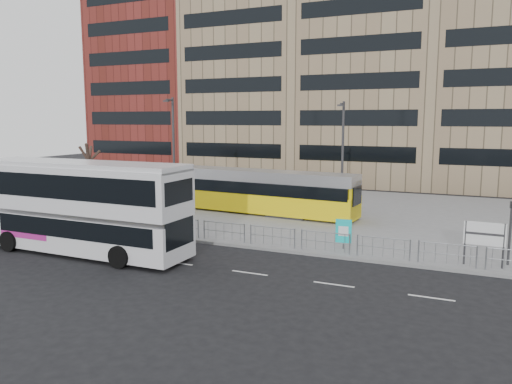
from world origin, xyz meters
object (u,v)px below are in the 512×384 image
at_px(tram, 192,186).
at_px(traffic_light_west, 81,194).
at_px(ad_panel, 344,231).
at_px(station_sign, 485,236).
at_px(double_decker_bus, 81,204).
at_px(pedestrian, 104,210).
at_px(lamp_post_west, 173,149).
at_px(traffic_light_east, 511,225).
at_px(lamp_post_east, 342,154).
at_px(bare_tree, 88,142).

relative_size(tram, traffic_light_west, 8.76).
height_order(ad_panel, traffic_light_west, traffic_light_west).
xyz_separation_m(station_sign, traffic_light_west, (-24.49, -0.13, 0.50)).
distance_m(double_decker_bus, ad_panel, 14.02).
relative_size(pedestrian, traffic_light_west, 0.55).
bearing_deg(ad_panel, lamp_post_west, 151.90).
xyz_separation_m(pedestrian, traffic_light_east, (24.55, -0.08, 1.12)).
bearing_deg(traffic_light_east, lamp_post_east, 124.00).
xyz_separation_m(traffic_light_east, lamp_post_east, (-10.51, 9.15, 2.49)).
bearing_deg(traffic_light_east, bare_tree, 156.67).
xyz_separation_m(double_decker_bus, bare_tree, (-8.98, 10.52, 2.70)).
xyz_separation_m(ad_panel, pedestrian, (-16.56, 0.28, -0.08)).
distance_m(double_decker_bus, traffic_light_west, 7.31).
relative_size(pedestrian, bare_tree, 0.23).
distance_m(pedestrian, traffic_light_west, 1.80).
height_order(traffic_light_east, lamp_post_west, lamp_post_west).
relative_size(station_sign, lamp_post_east, 0.26).
bearing_deg(double_decker_bus, bare_tree, 130.93).
distance_m(tram, station_sign, 22.99).
height_order(lamp_post_west, lamp_post_east, lamp_post_west).
distance_m(station_sign, lamp_post_west, 22.93).
distance_m(ad_panel, traffic_light_west, 17.65).
xyz_separation_m(ad_panel, lamp_post_east, (-2.52, 9.36, 3.52)).
bearing_deg(tram, lamp_post_west, -97.21).
xyz_separation_m(tram, traffic_light_east, (22.38, -7.97, 0.38)).
bearing_deg(lamp_post_west, tram, 78.23).
height_order(double_decker_bus, traffic_light_west, double_decker_bus).
bearing_deg(double_decker_bus, traffic_light_west, 133.87).
bearing_deg(tram, ad_panel, -25.02).
distance_m(station_sign, ad_panel, 6.92).
distance_m(lamp_post_west, bare_tree, 6.99).
bearing_deg(station_sign, lamp_post_east, 135.14).
distance_m(double_decker_bus, station_sign, 20.25).
bearing_deg(traffic_light_east, lamp_post_west, 150.25).
distance_m(ad_panel, pedestrian, 16.56).
bearing_deg(lamp_post_west, traffic_light_east, -14.80).
relative_size(double_decker_bus, bare_tree, 1.67).
relative_size(tram, station_sign, 12.74).
distance_m(pedestrian, traffic_light_east, 24.57).
height_order(tram, lamp_post_west, lamp_post_west).
bearing_deg(double_decker_bus, tram, 97.71).
relative_size(ad_panel, bare_tree, 0.22).
xyz_separation_m(pedestrian, bare_tree, (-5.01, 4.27, 4.33)).
height_order(tram, ad_panel, tram).
bearing_deg(double_decker_bus, station_sign, 16.03).
height_order(traffic_light_west, lamp_post_west, lamp_post_west).
bearing_deg(lamp_post_east, traffic_light_east, -41.06).
bearing_deg(lamp_post_west, double_decker_bus, -79.73).
distance_m(traffic_light_west, lamp_post_east, 18.28).
xyz_separation_m(double_decker_bus, traffic_light_west, (-5.01, 5.29, -0.52)).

